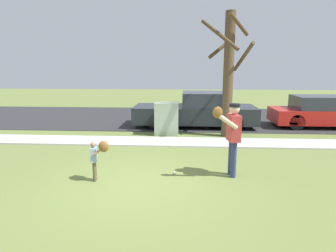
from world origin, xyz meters
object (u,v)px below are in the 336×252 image
baseball (174,173)px  utility_cabinet (167,119)px  person_adult (232,132)px  parked_pickup_dark (196,111)px  street_tree_near (229,71)px  parked_hatchback_red (320,112)px  person_child (97,154)px

baseball → utility_cabinet: (-0.47, 4.16, 0.58)m
person_adult → parked_pickup_dark: size_ratio=0.33×
person_adult → street_tree_near: 4.32m
person_adult → parked_pickup_dark: (-0.62, 5.84, -0.41)m
parked_pickup_dark → parked_hatchback_red: (5.30, 0.20, -0.01)m
person_adult → utility_cabinet: size_ratio=1.40×
parked_pickup_dark → baseball: bearing=83.0°
person_adult → street_tree_near: bearing=-105.0°
street_tree_near → parked_pickup_dark: 2.67m
utility_cabinet → baseball: bearing=-83.5°
street_tree_near → parked_hatchback_red: bearing=24.6°
person_child → baseball: person_child is taller
parked_pickup_dark → parked_hatchback_red: bearing=-177.9°
baseball → utility_cabinet: bearing=96.5°
baseball → street_tree_near: size_ratio=0.02×
baseball → parked_hatchback_red: bearing=45.0°
utility_cabinet → street_tree_near: bearing=-2.4°
person_adult → baseball: size_ratio=23.44×
person_adult → parked_hatchback_red: person_adult is taller
person_adult → parked_pickup_dark: bearing=-92.8°
person_child → baseball: bearing=8.0°
person_child → person_adult: bearing=0.5°
person_adult → person_child: (-3.04, -0.50, -0.44)m
person_child → utility_cabinet: bearing=66.3°
person_adult → street_tree_near: (0.44, 4.09, 1.31)m
utility_cabinet → parked_pickup_dark: 2.04m
person_child → street_tree_near: (3.49, 4.59, 1.76)m
baseball → parked_pickup_dark: 5.90m
person_child → parked_pickup_dark: parked_pickup_dark is taller
person_child → parked_hatchback_red: (7.73, 6.53, 0.02)m
person_adult → parked_hatchback_red: size_ratio=0.43×
utility_cabinet → person_adult: bearing=-66.7°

